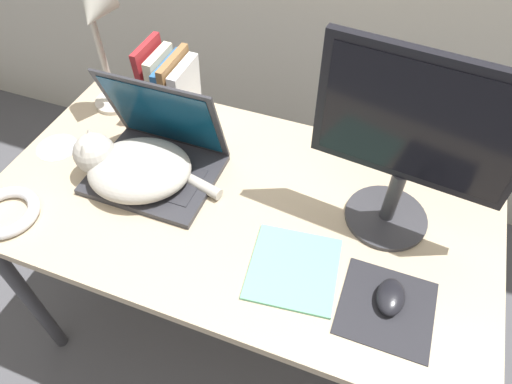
{
  "coord_description": "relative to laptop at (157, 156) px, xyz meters",
  "views": [
    {
      "loc": [
        0.32,
        -0.36,
        1.7
      ],
      "look_at": [
        0.06,
        0.33,
        0.85
      ],
      "focal_mm": 32.0,
      "sensor_mm": 36.0,
      "label": 1
    }
  ],
  "objects": [
    {
      "name": "desk",
      "position": [
        0.26,
        -0.03,
        -0.13
      ],
      "size": [
        1.36,
        0.73,
        0.75
      ],
      "color": "tan",
      "rests_on": "ground_plane"
    },
    {
      "name": "notepad",
      "position": [
        0.46,
        -0.18,
        -0.05
      ],
      "size": [
        0.23,
        0.24,
        0.01
      ],
      "color": "#6BBC93",
      "rests_on": "desk"
    },
    {
      "name": "cable_coil",
      "position": [
        -0.29,
        -0.29,
        -0.04
      ],
      "size": [
        0.17,
        0.17,
        0.03
      ],
      "color": "silver",
      "rests_on": "desk"
    },
    {
      "name": "cd_disc",
      "position": [
        -0.34,
        -0.03,
        -0.05
      ],
      "size": [
        0.12,
        0.12,
        0.0
      ],
      "color": "silver",
      "rests_on": "desk"
    },
    {
      "name": "external_monitor",
      "position": [
        0.64,
        0.05,
        0.22
      ],
      "size": [
        0.45,
        0.21,
        0.49
      ],
      "color": "#333338",
      "rests_on": "desk"
    },
    {
      "name": "mousepad",
      "position": [
        0.69,
        -0.21,
        -0.05
      ],
      "size": [
        0.21,
        0.21,
        0.0
      ],
      "color": "#232328",
      "rests_on": "desk"
    },
    {
      "name": "desk_lamp",
      "position": [
        -0.25,
        0.19,
        0.23
      ],
      "size": [
        0.17,
        0.17,
        0.42
      ],
      "color": "beige",
      "rests_on": "desk"
    },
    {
      "name": "cat",
      "position": [
        -0.04,
        -0.06,
        0.0
      ],
      "size": [
        0.42,
        0.32,
        0.14
      ],
      "color": "#B2ADA3",
      "rests_on": "desk"
    },
    {
      "name": "computer_mouse",
      "position": [
        0.69,
        -0.19,
        -0.03
      ],
      "size": [
        0.06,
        0.1,
        0.03
      ],
      "color": "black",
      "rests_on": "mousepad"
    },
    {
      "name": "book_row",
      "position": [
        -0.07,
        0.23,
        0.06
      ],
      "size": [
        0.14,
        0.17,
        0.25
      ],
      "color": "maroon",
      "rests_on": "desk"
    },
    {
      "name": "laptop",
      "position": [
        0.0,
        0.0,
        0.0
      ],
      "size": [
        0.34,
        0.28,
        0.28
      ],
      "color": "#2D2D33",
      "rests_on": "desk"
    }
  ]
}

